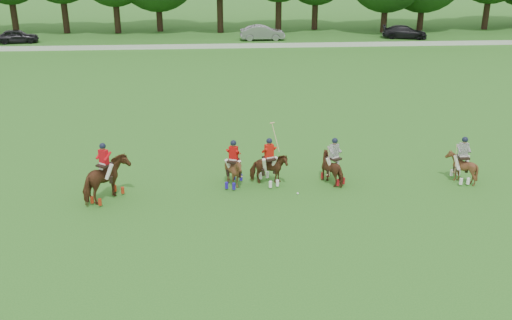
{
  "coord_description": "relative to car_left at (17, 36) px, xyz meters",
  "views": [
    {
      "loc": [
        -0.72,
        -18.02,
        10.11
      ],
      "look_at": [
        0.88,
        4.2,
        1.4
      ],
      "focal_mm": 40.0,
      "sensor_mm": 36.0,
      "label": 1
    }
  ],
  "objects": [
    {
      "name": "car_left",
      "position": [
        0.0,
        0.0,
        0.0
      ],
      "size": [
        4.34,
        2.3,
        1.41
      ],
      "primitive_type": "imported",
      "rotation": [
        0.0,
        0.0,
        1.73
      ],
      "color": "black",
      "rests_on": "ground"
    },
    {
      "name": "polo_red_c",
      "position": [
        20.86,
        -37.76,
        0.04
      ],
      "size": [
        1.47,
        1.55,
        2.11
      ],
      "color": "#4E2B14",
      "rests_on": "ground"
    },
    {
      "name": "car_mid",
      "position": [
        25.21,
        0.0,
        0.06
      ],
      "size": [
        4.69,
        1.72,
        1.54
      ],
      "primitive_type": "imported",
      "rotation": [
        0.0,
        0.0,
        1.59
      ],
      "color": "gray",
      "rests_on": "ground"
    },
    {
      "name": "polo_ball",
      "position": [
        23.51,
        -38.84,
        -0.66
      ],
      "size": [
        0.09,
        0.09,
        0.09
      ],
      "primitive_type": "sphere",
      "color": "white",
      "rests_on": "ground"
    },
    {
      "name": "polo_stripe_a",
      "position": [
        25.23,
        -37.71,
        0.03
      ],
      "size": [
        1.45,
        1.73,
        2.08
      ],
      "color": "#4E2B14",
      "rests_on": "ground"
    },
    {
      "name": "boundary_rail",
      "position": [
        20.91,
        -4.5,
        -0.48
      ],
      "size": [
        120.0,
        0.1,
        0.44
      ],
      "primitive_type": "cube",
      "color": "white",
      "rests_on": "ground"
    },
    {
      "name": "polo_red_b",
      "position": [
        22.4,
        -37.66,
        0.04
      ],
      "size": [
        1.7,
        1.58,
        2.67
      ],
      "color": "#4E2B14",
      "rests_on": "ground"
    },
    {
      "name": "polo_red_a",
      "position": [
        15.61,
        -38.8,
        0.22
      ],
      "size": [
        2.0,
        2.31,
        2.49
      ],
      "color": "#4E2B14",
      "rests_on": "ground"
    },
    {
      "name": "polo_stripe_b",
      "position": [
        30.88,
        -37.98,
        0.03
      ],
      "size": [
        1.11,
        1.24,
        2.08
      ],
      "color": "#4E2B14",
      "rests_on": "ground"
    },
    {
      "name": "car_right",
      "position": [
        40.53,
        0.0,
        -0.02
      ],
      "size": [
        5.02,
        3.08,
        1.36
      ],
      "primitive_type": "imported",
      "rotation": [
        0.0,
        0.0,
        1.3
      ],
      "color": "black",
      "rests_on": "ground"
    },
    {
      "name": "ground",
      "position": [
        20.91,
        -42.5,
        -0.7
      ],
      "size": [
        180.0,
        180.0,
        0.0
      ],
      "primitive_type": "plane",
      "color": "#276B1E",
      "rests_on": "ground"
    }
  ]
}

